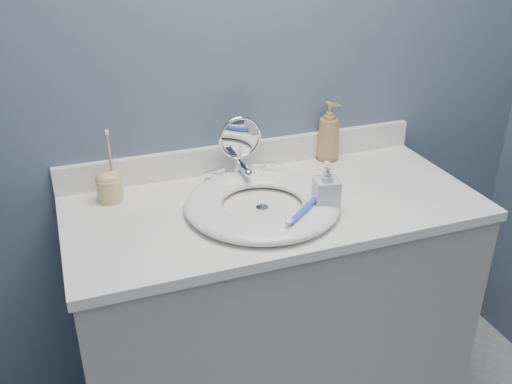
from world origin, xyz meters
name	(u,v)px	position (x,y,z in m)	size (l,w,h in m)	color
back_wall	(243,73)	(0.00, 1.25, 1.20)	(2.20, 0.02, 2.40)	#4C5C72
vanity_cabinet	(272,323)	(0.00, 0.97, 0.42)	(1.20, 0.55, 0.85)	#A59F97
countertop	(274,207)	(0.00, 0.97, 0.86)	(1.22, 0.57, 0.03)	white
backsplash	(245,155)	(0.00, 1.24, 0.93)	(1.22, 0.02, 0.09)	white
basin	(262,204)	(-0.05, 0.94, 0.90)	(0.45, 0.45, 0.04)	white
drain	(262,208)	(-0.05, 0.94, 0.88)	(0.04, 0.04, 0.01)	silver
faucet	(240,174)	(-0.05, 1.14, 0.91)	(0.25, 0.13, 0.07)	silver
makeup_mirror	(240,145)	(-0.04, 1.17, 0.99)	(0.14, 0.08, 0.21)	silver
soap_bottle_amber	(329,131)	(0.29, 1.21, 0.98)	(0.08, 0.08, 0.20)	#9D7E47
soap_bottle_clear	(327,188)	(0.11, 0.87, 0.96)	(0.07, 0.07, 0.15)	silver
toothbrush_holder	(109,185)	(-0.45, 1.15, 0.93)	(0.08, 0.08, 0.22)	#DAB56D
toothbrush_lying	(302,212)	(0.02, 0.82, 0.92)	(0.14, 0.12, 0.02)	blue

